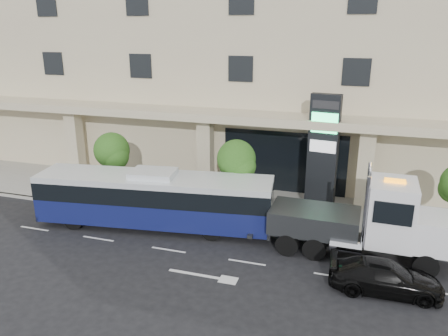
# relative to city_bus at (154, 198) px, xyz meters

# --- Properties ---
(ground) EXTENTS (120.00, 120.00, 0.00)m
(ground) POSITION_rel_city_bus_xyz_m (5.82, -0.79, -1.65)
(ground) COLOR black
(ground) RESTS_ON ground
(sidewalk) EXTENTS (120.00, 6.00, 0.15)m
(sidewalk) POSITION_rel_city_bus_xyz_m (5.82, 4.21, -1.57)
(sidewalk) COLOR gray
(sidewalk) RESTS_ON ground
(curb) EXTENTS (120.00, 0.30, 0.15)m
(curb) POSITION_rel_city_bus_xyz_m (5.82, 1.21, -1.57)
(curb) COLOR gray
(curb) RESTS_ON ground
(convention_center) EXTENTS (60.00, 17.60, 20.00)m
(convention_center) POSITION_rel_city_bus_xyz_m (5.82, 14.63, 8.33)
(convention_center) COLOR #BDAC8E
(convention_center) RESTS_ON ground
(tree_left) EXTENTS (2.27, 2.20, 4.22)m
(tree_left) POSITION_rel_city_bus_xyz_m (-4.15, 2.80, 1.46)
(tree_left) COLOR #422B19
(tree_left) RESTS_ON sidewalk
(tree_mid) EXTENTS (2.28, 2.20, 4.38)m
(tree_mid) POSITION_rel_city_bus_xyz_m (3.85, 2.80, 1.61)
(tree_mid) COLOR #422B19
(tree_mid) RESTS_ON sidewalk
(city_bus) EXTENTS (13.02, 4.35, 3.24)m
(city_bus) POSITION_rel_city_bus_xyz_m (0.00, 0.00, 0.00)
(city_bus) COLOR black
(city_bus) RESTS_ON ground
(tow_truck) EXTENTS (9.70, 2.62, 4.42)m
(tow_truck) POSITION_rel_city_bus_xyz_m (11.15, -0.08, 0.17)
(tow_truck) COLOR #2D3033
(tow_truck) RESTS_ON ground
(black_sedan) EXTENTS (4.64, 2.06, 1.32)m
(black_sedan) POSITION_rel_city_bus_xyz_m (11.86, -2.84, -0.99)
(black_sedan) COLOR black
(black_sedan) RESTS_ON ground
(signage_pylon) EXTENTS (1.77, 0.84, 6.82)m
(signage_pylon) POSITION_rel_city_bus_xyz_m (8.39, 5.05, 1.96)
(signage_pylon) COLOR black
(signage_pylon) RESTS_ON sidewalk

